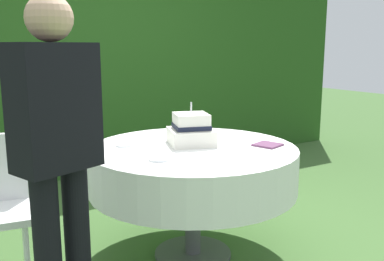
{
  "coord_description": "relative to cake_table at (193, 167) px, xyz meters",
  "views": [
    {
      "loc": [
        -1.4,
        -2.32,
        1.38
      ],
      "look_at": [
        0.01,
        0.03,
        0.85
      ],
      "focal_mm": 40.43,
      "sensor_mm": 36.0,
      "label": 1
    }
  ],
  "objects": [
    {
      "name": "ground_plane",
      "position": [
        0.0,
        0.0,
        -0.61
      ],
      "size": [
        20.0,
        20.0,
        0.0
      ],
      "primitive_type": "plane",
      "color": "#3D602D"
    },
    {
      "name": "foliage_hedge",
      "position": [
        0.0,
        2.38,
        0.52
      ],
      "size": [
        7.0,
        0.5,
        2.26
      ],
      "primitive_type": "cube",
      "color": "#234C19",
      "rests_on": "ground_plane"
    },
    {
      "name": "cake_table",
      "position": [
        0.0,
        0.0,
        0.0
      ],
      "size": [
        1.34,
        1.34,
        0.75
      ],
      "color": "#4C4C51",
      "rests_on": "ground_plane"
    },
    {
      "name": "wedding_cake",
      "position": [
        0.03,
        0.07,
        0.23
      ],
      "size": [
        0.36,
        0.36,
        0.28
      ],
      "color": "white",
      "rests_on": "cake_table"
    },
    {
      "name": "serving_plate_near",
      "position": [
        -0.33,
        -0.19,
        0.14
      ],
      "size": [
        0.12,
        0.12,
        0.01
      ],
      "primitive_type": "cylinder",
      "color": "white",
      "rests_on": "cake_table"
    },
    {
      "name": "serving_plate_far",
      "position": [
        -0.37,
        0.25,
        0.14
      ],
      "size": [
        0.11,
        0.11,
        0.01
      ],
      "primitive_type": "cylinder",
      "color": "white",
      "rests_on": "cake_table"
    },
    {
      "name": "napkin_stack",
      "position": [
        0.43,
        -0.23,
        0.14
      ],
      "size": [
        0.2,
        0.2,
        0.01
      ],
      "primitive_type": "cube",
      "rotation": [
        0.0,
        0.0,
        0.33
      ],
      "color": "#603856",
      "rests_on": "cake_table"
    },
    {
      "name": "standing_person",
      "position": [
        -0.96,
        -0.43,
        0.32
      ],
      "size": [
        0.41,
        0.31,
        1.6
      ],
      "color": "black",
      "rests_on": "ground_plane"
    }
  ]
}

